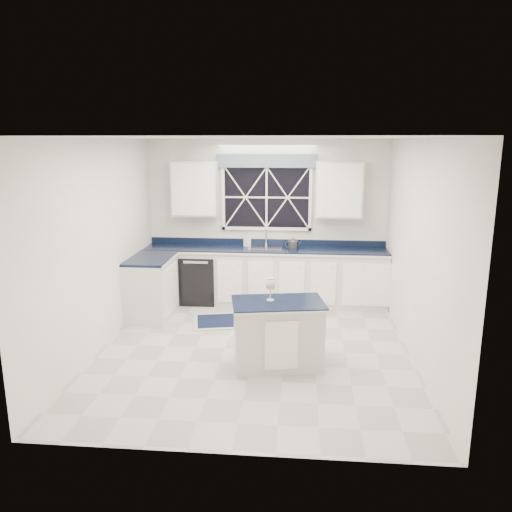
# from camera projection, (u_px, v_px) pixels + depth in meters

# --- Properties ---
(ground) EXTENTS (4.50, 4.50, 0.00)m
(ground) POSITION_uv_depth(u_px,v_px,m) (254.00, 350.00, 6.52)
(ground) COLOR #B7B6B2
(ground) RESTS_ON ground
(back_wall) EXTENTS (4.00, 0.10, 2.70)m
(back_wall) POSITION_uv_depth(u_px,v_px,m) (267.00, 221.00, 8.40)
(back_wall) COLOR white
(back_wall) RESTS_ON ground
(base_cabinets) EXTENTS (3.99, 1.60, 0.90)m
(base_cabinets) POSITION_uv_depth(u_px,v_px,m) (244.00, 279.00, 8.18)
(base_cabinets) COLOR silver
(base_cabinets) RESTS_ON ground
(countertop) EXTENTS (3.98, 0.64, 0.04)m
(countertop) POSITION_uv_depth(u_px,v_px,m) (265.00, 249.00, 8.21)
(countertop) COLOR black
(countertop) RESTS_ON base_cabinets
(dishwasher) EXTENTS (0.60, 0.58, 0.82)m
(dishwasher) POSITION_uv_depth(u_px,v_px,m) (200.00, 278.00, 8.42)
(dishwasher) COLOR black
(dishwasher) RESTS_ON ground
(window) EXTENTS (1.65, 0.09, 1.26)m
(window) POSITION_uv_depth(u_px,v_px,m) (267.00, 193.00, 8.25)
(window) COLOR black
(window) RESTS_ON ground
(upper_cabinets) EXTENTS (3.10, 0.34, 0.90)m
(upper_cabinets) POSITION_uv_depth(u_px,v_px,m) (266.00, 189.00, 8.11)
(upper_cabinets) COLOR silver
(upper_cabinets) RESTS_ON ground
(faucet) EXTENTS (0.05, 0.20, 0.30)m
(faucet) POSITION_uv_depth(u_px,v_px,m) (266.00, 237.00, 8.36)
(faucet) COLOR #B9B9BB
(faucet) RESTS_ON countertop
(island) EXTENTS (1.18, 0.83, 0.81)m
(island) POSITION_uv_depth(u_px,v_px,m) (278.00, 333.00, 5.99)
(island) COLOR silver
(island) RESTS_ON ground
(rug) EXTENTS (1.26, 0.92, 0.02)m
(rug) POSITION_uv_depth(u_px,v_px,m) (231.00, 321.00, 7.54)
(rug) COLOR #A9A9A4
(rug) RESTS_ON ground
(kettle) EXTENTS (0.27, 0.17, 0.19)m
(kettle) POSITION_uv_depth(u_px,v_px,m) (293.00, 244.00, 8.13)
(kettle) COLOR #2E2E30
(kettle) RESTS_ON countertop
(wine_glass) EXTENTS (0.12, 0.12, 0.28)m
(wine_glass) POSITION_uv_depth(u_px,v_px,m) (270.00, 285.00, 5.91)
(wine_glass) COLOR silver
(wine_glass) RESTS_ON island
(soap_bottle) EXTENTS (0.12, 0.12, 0.20)m
(soap_bottle) POSITION_uv_depth(u_px,v_px,m) (247.00, 240.00, 8.35)
(soap_bottle) COLOR silver
(soap_bottle) RESTS_ON countertop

